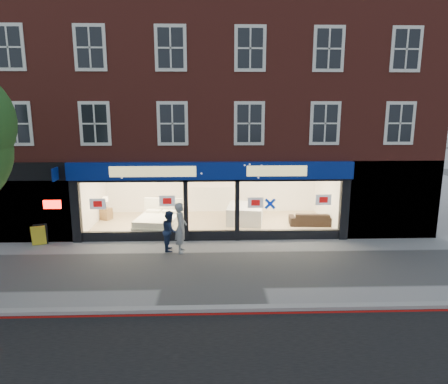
{
  "coord_description": "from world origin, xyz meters",
  "views": [
    {
      "loc": [
        -0.02,
        -12.83,
        5.37
      ],
      "look_at": [
        0.49,
        2.5,
        2.16
      ],
      "focal_mm": 32.0,
      "sensor_mm": 36.0,
      "label": 1
    }
  ],
  "objects_px": {
    "sofa": "(311,219)",
    "pedestrian_blue": "(170,231)",
    "pedestrian_grey": "(181,227)",
    "display_bed": "(158,222)",
    "mattress_stack": "(245,214)",
    "a_board": "(40,235)"
  },
  "relations": [
    {
      "from": "sofa",
      "to": "pedestrian_blue",
      "type": "height_order",
      "value": "pedestrian_blue"
    },
    {
      "from": "mattress_stack",
      "to": "sofa",
      "type": "bearing_deg",
      "value": -11.73
    },
    {
      "from": "a_board",
      "to": "display_bed",
      "type": "bearing_deg",
      "value": 2.19
    },
    {
      "from": "sofa",
      "to": "a_board",
      "type": "xyz_separation_m",
      "value": [
        -11.5,
        -2.1,
        0.02
      ]
    },
    {
      "from": "sofa",
      "to": "pedestrian_blue",
      "type": "bearing_deg",
      "value": 29.26
    },
    {
      "from": "pedestrian_grey",
      "to": "pedestrian_blue",
      "type": "xyz_separation_m",
      "value": [
        -0.43,
        0.2,
        -0.18
      ]
    },
    {
      "from": "pedestrian_blue",
      "to": "pedestrian_grey",
      "type": "bearing_deg",
      "value": -118.11
    },
    {
      "from": "mattress_stack",
      "to": "sofa",
      "type": "height_order",
      "value": "mattress_stack"
    },
    {
      "from": "pedestrian_grey",
      "to": "display_bed",
      "type": "bearing_deg",
      "value": 22.22
    },
    {
      "from": "display_bed",
      "to": "pedestrian_grey",
      "type": "relative_size",
      "value": 1.24
    },
    {
      "from": "mattress_stack",
      "to": "pedestrian_grey",
      "type": "xyz_separation_m",
      "value": [
        -2.77,
        -3.7,
        0.46
      ]
    },
    {
      "from": "mattress_stack",
      "to": "sofa",
      "type": "distance_m",
      "value": 3.07
    },
    {
      "from": "mattress_stack",
      "to": "a_board",
      "type": "xyz_separation_m",
      "value": [
        -8.5,
        -2.72,
        -0.08
      ]
    },
    {
      "from": "pedestrian_grey",
      "to": "pedestrian_blue",
      "type": "bearing_deg",
      "value": 62.96
    },
    {
      "from": "mattress_stack",
      "to": "pedestrian_grey",
      "type": "height_order",
      "value": "pedestrian_grey"
    },
    {
      "from": "pedestrian_grey",
      "to": "pedestrian_blue",
      "type": "distance_m",
      "value": 0.5
    },
    {
      "from": "sofa",
      "to": "pedestrian_blue",
      "type": "xyz_separation_m",
      "value": [
        -6.2,
        -2.88,
        0.39
      ]
    },
    {
      "from": "mattress_stack",
      "to": "pedestrian_blue",
      "type": "relative_size",
      "value": 1.44
    },
    {
      "from": "display_bed",
      "to": "sofa",
      "type": "distance_m",
      "value": 6.99
    },
    {
      "from": "display_bed",
      "to": "mattress_stack",
      "type": "height_order",
      "value": "display_bed"
    },
    {
      "from": "mattress_stack",
      "to": "pedestrian_blue",
      "type": "xyz_separation_m",
      "value": [
        -3.2,
        -3.51,
        0.29
      ]
    },
    {
      "from": "sofa",
      "to": "pedestrian_blue",
      "type": "distance_m",
      "value": 6.85
    }
  ]
}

